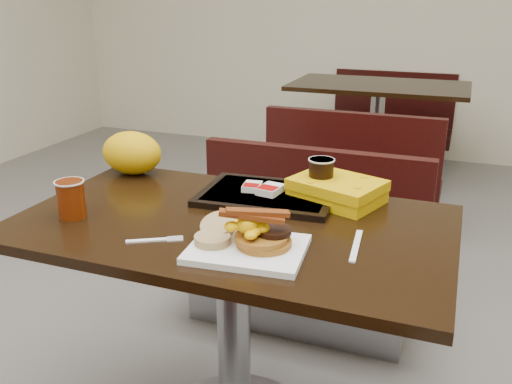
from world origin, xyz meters
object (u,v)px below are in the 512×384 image
at_px(table_far, 375,137).
at_px(bench_far_n, 389,119).
at_px(fork, 147,240).
at_px(tray, 268,195).
at_px(hashbrown_sleeve_left, 252,187).
at_px(knife, 356,245).
at_px(clamshell, 337,190).
at_px(coffee_cup_far, 321,175).
at_px(hashbrown_sleeve_right, 270,190).
at_px(platter, 247,249).
at_px(pancake_stack, 264,240).
at_px(paper_bag, 132,153).
at_px(bench_near_n, 300,246).
at_px(bench_far_s, 356,166).
at_px(coffee_cup_near, 71,199).
at_px(table_near, 234,335).

relative_size(table_far, bench_far_n, 1.20).
height_order(fork, tray, tray).
bearing_deg(hashbrown_sleeve_left, knife, -41.43).
distance_m(knife, clamshell, 0.32).
bearing_deg(fork, table_far, 57.59).
xyz_separation_m(coffee_cup_far, clamshell, (0.05, -0.01, -0.04)).
relative_size(hashbrown_sleeve_right, clamshell, 0.33).
bearing_deg(platter, pancake_stack, 22.72).
distance_m(table_far, paper_bag, 2.42).
xyz_separation_m(clamshell, paper_bag, (-0.73, 0.02, 0.04)).
xyz_separation_m(bench_near_n, bench_far_s, (0.00, 1.20, 0.00)).
bearing_deg(tray, table_far, 87.35).
bearing_deg(pancake_stack, paper_bag, 146.74).
relative_size(bench_near_n, coffee_cup_far, 9.62).
bearing_deg(bench_near_n, bench_far_s, 90.00).
xyz_separation_m(tray, hashbrown_sleeve_right, (0.01, -0.00, 0.02)).
bearing_deg(coffee_cup_near, fork, -13.52).
distance_m(table_near, coffee_cup_far, 0.55).
bearing_deg(tray, knife, -40.80).
relative_size(knife, tray, 0.46).
relative_size(fork, hashbrown_sleeve_left, 2.03).
relative_size(table_near, table_far, 1.00).
xyz_separation_m(platter, pancake_stack, (0.04, 0.02, 0.02)).
height_order(bench_far_n, hashbrown_sleeve_right, hashbrown_sleeve_right).
relative_size(fork, coffee_cup_far, 1.39).
distance_m(bench_far_s, hashbrown_sleeve_right, 1.75).
xyz_separation_m(table_far, paper_bag, (-0.49, -2.33, 0.45)).
bearing_deg(platter, bench_far_s, 87.59).
height_order(bench_near_n, paper_bag, paper_bag).
distance_m(tray, hashbrown_sleeve_right, 0.02).
bearing_deg(tray, bench_far_s, 87.68).
bearing_deg(table_far, knife, -82.34).
xyz_separation_m(table_far, hashbrown_sleeve_right, (0.04, -2.40, 0.41)).
bearing_deg(table_near, fork, -126.96).
relative_size(coffee_cup_near, clamshell, 0.42).
bearing_deg(paper_bag, hashbrown_sleeve_left, -7.39).
distance_m(coffee_cup_far, clamshell, 0.07).
distance_m(tray, coffee_cup_far, 0.17).
relative_size(pancake_stack, knife, 0.73).
height_order(table_far, clamshell, clamshell).
bearing_deg(coffee_cup_far, bench_far_s, 96.37).
height_order(bench_near_n, platter, platter).
relative_size(platter, hashbrown_sleeve_right, 3.35).
distance_m(bench_far_s, platter, 2.11).
relative_size(bench_far_n, hashbrown_sleeve_left, 14.03).
relative_size(bench_far_s, paper_bag, 4.65).
relative_size(knife, coffee_cup_far, 1.80).
bearing_deg(bench_far_s, paper_bag, -106.82).
xyz_separation_m(platter, coffee_cup_far, (0.07, 0.44, 0.06)).
height_order(pancake_stack, hashbrown_sleeve_right, pancake_stack).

